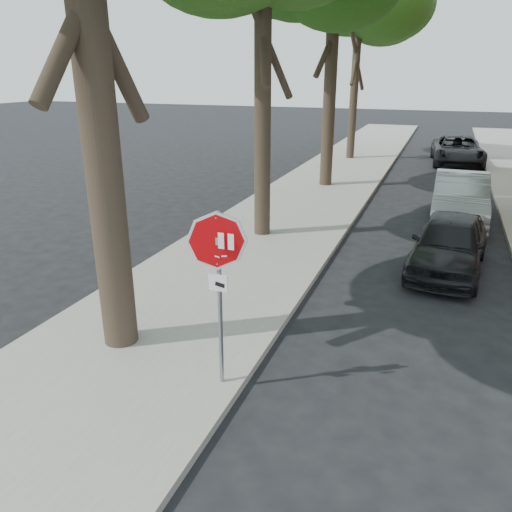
{
  "coord_description": "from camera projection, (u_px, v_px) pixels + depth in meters",
  "views": [
    {
      "loc": [
        1.97,
        -5.7,
        4.43
      ],
      "look_at": [
        -0.27,
        0.29,
        2.05
      ],
      "focal_mm": 35.0,
      "sensor_mm": 36.0,
      "label": 1
    }
  ],
  "objects": [
    {
      "name": "ground",
      "position": [
        267.0,
        398.0,
        7.19
      ],
      "size": [
        120.0,
        120.0,
        0.0
      ],
      "primitive_type": "plane",
      "color": "black",
      "rests_on": "ground"
    },
    {
      "name": "tree_far",
      "position": [
        359.0,
        10.0,
        24.11
      ],
      "size": [
        5.29,
        4.91,
        9.33
      ],
      "color": "black",
      "rests_on": "sidewalk_left"
    },
    {
      "name": "car_a",
      "position": [
        449.0,
        244.0,
        11.59
      ],
      "size": [
        1.94,
        4.03,
        1.33
      ],
      "primitive_type": "imported",
      "rotation": [
        0.0,
        0.0,
        -0.1
      ],
      "color": "black",
      "rests_on": "ground"
    },
    {
      "name": "car_d",
      "position": [
        457.0,
        150.0,
        24.97
      ],
      "size": [
        2.71,
        5.22,
        1.41
      ],
      "primitive_type": "imported",
      "rotation": [
        0.0,
        0.0,
        0.08
      ],
      "color": "black",
      "rests_on": "ground"
    },
    {
      "name": "sidewalk_left",
      "position": [
        310.0,
        196.0,
        18.53
      ],
      "size": [
        4.0,
        55.0,
        0.12
      ],
      "primitive_type": "cube",
      "color": "gray",
      "rests_on": "ground"
    },
    {
      "name": "car_b",
      "position": [
        460.0,
        198.0,
        15.45
      ],
      "size": [
        1.57,
        4.48,
        1.48
      ],
      "primitive_type": "imported",
      "rotation": [
        0.0,
        0.0,
        -0.0
      ],
      "color": "#9E9FA6",
      "rests_on": "ground"
    },
    {
      "name": "curb_left",
      "position": [
        366.0,
        201.0,
        17.85
      ],
      "size": [
        0.12,
        55.0,
        0.13
      ],
      "primitive_type": "cube",
      "color": "#9E9384",
      "rests_on": "ground"
    },
    {
      "name": "stop_sign",
      "position": [
        218.0,
        267.0,
        6.72
      ],
      "size": [
        0.76,
        0.34,
        2.61
      ],
      "color": "gray",
      "rests_on": "sidewalk_left"
    },
    {
      "name": "curb_right",
      "position": [
        501.0,
        212.0,
        16.41
      ],
      "size": [
        0.12,
        55.0,
        0.13
      ],
      "primitive_type": "cube",
      "color": "#9E9384",
      "rests_on": "ground"
    }
  ]
}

